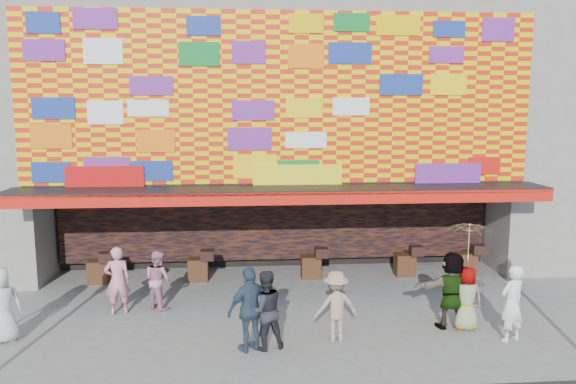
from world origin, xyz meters
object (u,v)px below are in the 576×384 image
ped_f (452,290)px  ped_g (467,298)px  ped_c (265,310)px  ped_e (250,309)px  ped_d (336,306)px  ped_i (158,279)px  ped_a (2,305)px  ped_b (117,280)px  ped_h (512,303)px  parasol (469,242)px

ped_f → ped_g: (0.31, -0.15, -0.17)m
ped_c → ped_e: 0.33m
ped_d → ped_i: (-4.35, 2.44, -0.03)m
ped_a → ped_e: ped_e is taller
ped_b → ped_g: (8.56, -1.75, -0.12)m
ped_c → ped_d: bearing=173.7°
ped_a → ped_d: 7.57m
ped_c → ped_d: ped_c is taller
ped_a → ped_b: 2.74m
ped_h → ped_i: ped_h is taller
ped_b → ped_i: bearing=-173.9°
ped_d → ped_e: (-1.95, -0.38, 0.13)m
ped_b → ped_c: ped_c is taller
ped_b → ped_h: (9.33, -2.47, 0.00)m
ped_b → ped_i: size_ratio=1.13×
ped_e → ped_c: bearing=163.3°
ped_g → ped_h: bearing=140.2°
ped_a → ped_f: bearing=151.5°
ped_c → ped_i: bearing=-62.5°
ped_b → ped_h: bearing=152.9°
ped_f → ped_a: bearing=0.1°
ped_a → ped_h: 11.58m
ped_d → ped_g: bearing=176.0°
ped_b → ped_i: ped_b is taller
ped_b → ped_f: bearing=156.7°
ped_i → parasol: size_ratio=0.84×
ped_c → ped_e: size_ratio=0.94×
ped_e → ped_f: size_ratio=1.01×
ped_i → parasol: (7.58, -2.07, 1.38)m
ped_a → ped_g: (10.78, -0.14, -0.10)m
ped_g → parasol: bearing=-178.3°
ped_b → ped_d: 5.74m
ped_i → ped_a: bearing=74.9°
ped_b → ped_g: size_ratio=1.15×
ped_h → parasol: (-0.76, 0.72, 1.27)m
ped_h → ped_d: bearing=-27.6°
ped_a → ped_h: (11.55, -0.86, 0.01)m
ped_f → ped_i: 7.52m
ped_f → parasol: size_ratio=1.00×
ped_d → ped_f: bearing=179.6°
ped_f → ped_i: ped_f is taller
ped_c → ped_g: ped_c is taller
ped_a → parasol: size_ratio=0.94×
ped_b → parasol: bearing=156.2°
ped_b → ped_f: (8.25, -1.60, 0.05)m
ped_a → ped_d: ped_a is taller
parasol → ped_f: bearing=154.4°
ped_b → parasol: (8.56, -1.75, 1.27)m
ped_h → parasol: bearing=-65.9°
ped_e → ped_h: size_ratio=1.06×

